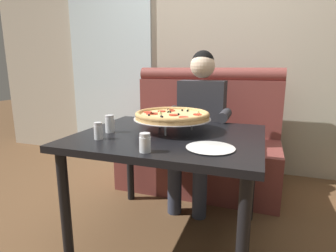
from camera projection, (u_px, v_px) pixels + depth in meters
ground_plane at (169, 237)px, 1.85m from camera, size 16.00×16.00×0.00m
back_wall_with_window at (215, 42)px, 2.95m from camera, size 6.00×0.12×2.80m
window_panel at (109, 45)px, 3.30m from camera, size 1.10×0.02×2.80m
booth_bench at (201, 144)px, 2.64m from camera, size 1.45×0.78×1.13m
dining_table at (169, 147)px, 1.72m from camera, size 1.13×0.96×0.72m
diner_main at (199, 118)px, 2.32m from camera, size 0.54×0.64×1.27m
pizza at (172, 116)px, 1.76m from camera, size 0.50×0.50×0.14m
shaker_oregano at (98, 132)px, 1.57m from camera, size 0.05×0.05×0.10m
shaker_pepper_flakes at (145, 144)px, 1.33m from camera, size 0.06×0.06×0.10m
shaker_parmesan at (110, 125)px, 1.73m from camera, size 0.06×0.06×0.11m
plate_near_left at (210, 147)px, 1.39m from camera, size 0.25×0.25×0.02m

